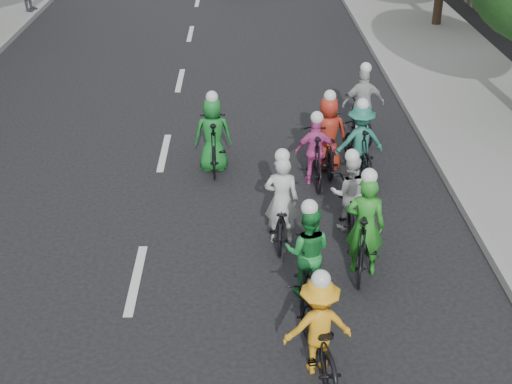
{
  "coord_description": "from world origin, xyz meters",
  "views": [
    {
      "loc": [
        1.76,
        -9.73,
        6.74
      ],
      "look_at": [
        2.0,
        1.15,
        1.0
      ],
      "focal_mm": 50.0,
      "sensor_mm": 36.0,
      "label": 1
    }
  ],
  "objects_px": {
    "cyclist_1": "(307,257)",
    "cyclist_2": "(318,331)",
    "cyclist_6": "(349,199)",
    "cyclist_8": "(362,112)",
    "cyclist_5": "(364,235)",
    "cyclist_7": "(359,146)",
    "cyclist_9": "(213,139)",
    "cyclist_3": "(315,155)",
    "cyclist_4": "(327,140)",
    "cyclist_0": "(281,211)"
  },
  "relations": [
    {
      "from": "cyclist_9",
      "to": "cyclist_7",
      "type": "bearing_deg",
      "value": 169.87
    },
    {
      "from": "cyclist_2",
      "to": "cyclist_8",
      "type": "xyz_separation_m",
      "value": [
        1.82,
        7.93,
        0.04
      ]
    },
    {
      "from": "cyclist_0",
      "to": "cyclist_1",
      "type": "distance_m",
      "value": 1.63
    },
    {
      "from": "cyclist_1",
      "to": "cyclist_7",
      "type": "relative_size",
      "value": 0.88
    },
    {
      "from": "cyclist_5",
      "to": "cyclist_9",
      "type": "bearing_deg",
      "value": -45.28
    },
    {
      "from": "cyclist_0",
      "to": "cyclist_9",
      "type": "height_order",
      "value": "cyclist_0"
    },
    {
      "from": "cyclist_5",
      "to": "cyclist_7",
      "type": "height_order",
      "value": "cyclist_5"
    },
    {
      "from": "cyclist_6",
      "to": "cyclist_5",
      "type": "bearing_deg",
      "value": 94.51
    },
    {
      "from": "cyclist_4",
      "to": "cyclist_6",
      "type": "xyz_separation_m",
      "value": [
        0.11,
        -2.53,
        -0.06
      ]
    },
    {
      "from": "cyclist_3",
      "to": "cyclist_6",
      "type": "relative_size",
      "value": 1.09
    },
    {
      "from": "cyclist_5",
      "to": "cyclist_9",
      "type": "height_order",
      "value": "cyclist_5"
    },
    {
      "from": "cyclist_1",
      "to": "cyclist_3",
      "type": "relative_size",
      "value": 0.9
    },
    {
      "from": "cyclist_5",
      "to": "cyclist_6",
      "type": "xyz_separation_m",
      "value": [
        -0.05,
        1.42,
        -0.11
      ]
    },
    {
      "from": "cyclist_4",
      "to": "cyclist_8",
      "type": "relative_size",
      "value": 1.07
    },
    {
      "from": "cyclist_8",
      "to": "cyclist_4",
      "type": "bearing_deg",
      "value": 51.75
    },
    {
      "from": "cyclist_5",
      "to": "cyclist_6",
      "type": "bearing_deg",
      "value": -76.58
    },
    {
      "from": "cyclist_0",
      "to": "cyclist_9",
      "type": "relative_size",
      "value": 0.94
    },
    {
      "from": "cyclist_2",
      "to": "cyclist_7",
      "type": "distance_m",
      "value": 6.1
    },
    {
      "from": "cyclist_8",
      "to": "cyclist_9",
      "type": "relative_size",
      "value": 0.96
    },
    {
      "from": "cyclist_7",
      "to": "cyclist_0",
      "type": "bearing_deg",
      "value": 45.29
    },
    {
      "from": "cyclist_3",
      "to": "cyclist_4",
      "type": "bearing_deg",
      "value": -118.24
    },
    {
      "from": "cyclist_5",
      "to": "cyclist_6",
      "type": "distance_m",
      "value": 1.42
    },
    {
      "from": "cyclist_1",
      "to": "cyclist_6",
      "type": "bearing_deg",
      "value": -103.87
    },
    {
      "from": "cyclist_0",
      "to": "cyclist_2",
      "type": "distance_m",
      "value": 3.37
    },
    {
      "from": "cyclist_2",
      "to": "cyclist_4",
      "type": "height_order",
      "value": "cyclist_4"
    },
    {
      "from": "cyclist_1",
      "to": "cyclist_7",
      "type": "bearing_deg",
      "value": -98.26
    },
    {
      "from": "cyclist_9",
      "to": "cyclist_5",
      "type": "bearing_deg",
      "value": 120.57
    },
    {
      "from": "cyclist_8",
      "to": "cyclist_9",
      "type": "xyz_separation_m",
      "value": [
        -3.43,
        -1.6,
        0.03
      ]
    },
    {
      "from": "cyclist_2",
      "to": "cyclist_8",
      "type": "bearing_deg",
      "value": -111.97
    },
    {
      "from": "cyclist_1",
      "to": "cyclist_3",
      "type": "height_order",
      "value": "cyclist_1"
    },
    {
      "from": "cyclist_3",
      "to": "cyclist_7",
      "type": "relative_size",
      "value": 0.98
    },
    {
      "from": "cyclist_5",
      "to": "cyclist_7",
      "type": "xyz_separation_m",
      "value": [
        0.46,
        3.56,
        0.01
      ]
    },
    {
      "from": "cyclist_8",
      "to": "cyclist_9",
      "type": "distance_m",
      "value": 3.78
    },
    {
      "from": "cyclist_0",
      "to": "cyclist_2",
      "type": "xyz_separation_m",
      "value": [
        0.32,
        -3.36,
        0.01
      ]
    },
    {
      "from": "cyclist_6",
      "to": "cyclist_8",
      "type": "relative_size",
      "value": 0.92
    },
    {
      "from": "cyclist_1",
      "to": "cyclist_2",
      "type": "relative_size",
      "value": 0.85
    },
    {
      "from": "cyclist_2",
      "to": "cyclist_6",
      "type": "relative_size",
      "value": 1.17
    },
    {
      "from": "cyclist_1",
      "to": "cyclist_2",
      "type": "distance_m",
      "value": 1.76
    },
    {
      "from": "cyclist_3",
      "to": "cyclist_7",
      "type": "xyz_separation_m",
      "value": [
        0.95,
        0.29,
        0.07
      ]
    },
    {
      "from": "cyclist_0",
      "to": "cyclist_9",
      "type": "bearing_deg",
      "value": -61.63
    },
    {
      "from": "cyclist_4",
      "to": "cyclist_6",
      "type": "distance_m",
      "value": 2.54
    },
    {
      "from": "cyclist_3",
      "to": "cyclist_8",
      "type": "height_order",
      "value": "cyclist_8"
    },
    {
      "from": "cyclist_1",
      "to": "cyclist_9",
      "type": "height_order",
      "value": "cyclist_9"
    },
    {
      "from": "cyclist_1",
      "to": "cyclist_4",
      "type": "xyz_separation_m",
      "value": [
        0.82,
        4.56,
        -0.01
      ]
    },
    {
      "from": "cyclist_1",
      "to": "cyclist_6",
      "type": "distance_m",
      "value": 2.23
    },
    {
      "from": "cyclist_9",
      "to": "cyclist_8",
      "type": "bearing_deg",
      "value": -157.56
    },
    {
      "from": "cyclist_4",
      "to": "cyclist_8",
      "type": "xyz_separation_m",
      "value": [
        1.0,
        1.61,
        0.01
      ]
    },
    {
      "from": "cyclist_1",
      "to": "cyclist_9",
      "type": "bearing_deg",
      "value": -59.73
    },
    {
      "from": "cyclist_5",
      "to": "cyclist_9",
      "type": "distance_m",
      "value": 4.73
    },
    {
      "from": "cyclist_8",
      "to": "cyclist_5",
      "type": "bearing_deg",
      "value": 74.91
    }
  ]
}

